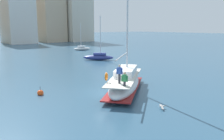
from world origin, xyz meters
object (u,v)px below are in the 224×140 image
(main_sailboat, at_px, (125,82))
(seagull, at_px, (162,106))
(moored_catamaran, at_px, (82,48))
(moored_cutter_left, at_px, (98,57))
(mooring_buoy, at_px, (40,93))

(main_sailboat, relative_size, seagull, 13.86)
(main_sailboat, bearing_deg, moored_catamaran, 65.03)
(moored_cutter_left, xyz_separation_m, mooring_buoy, (-17.15, -15.62, -0.42))
(moored_cutter_left, bearing_deg, seagull, -114.39)
(moored_cutter_left, relative_size, mooring_buoy, 9.09)
(moored_catamaran, bearing_deg, moored_cutter_left, -111.65)
(main_sailboat, xyz_separation_m, seagull, (-1.01, -5.44, -0.72))
(main_sailboat, height_order, mooring_buoy, main_sailboat)
(moored_cutter_left, height_order, seagull, moored_cutter_left)
(moored_cutter_left, xyz_separation_m, seagull, (-11.27, -24.85, -0.41))
(seagull, relative_size, mooring_buoy, 1.05)
(moored_catamaran, height_order, seagull, moored_catamaran)
(moored_cutter_left, distance_m, mooring_buoy, 23.20)
(moored_catamaran, distance_m, moored_cutter_left, 19.11)
(moored_catamaran, height_order, moored_cutter_left, moored_cutter_left)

